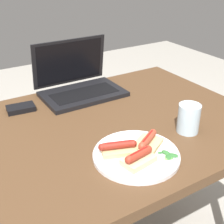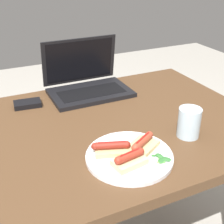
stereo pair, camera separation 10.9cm
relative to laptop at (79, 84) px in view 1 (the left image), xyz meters
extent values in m
cube|color=#4C331E|center=(-0.11, -0.31, -0.06)|extent=(1.27, 0.81, 0.04)
cylinder|color=#4C331E|center=(0.44, 0.02, -0.43)|extent=(0.05, 0.05, 0.71)
cube|color=black|center=(0.00, -0.04, -0.03)|extent=(0.35, 0.22, 0.02)
cube|color=black|center=(0.00, -0.05, -0.02)|extent=(0.28, 0.12, 0.00)
cube|color=black|center=(0.00, 0.09, 0.08)|extent=(0.35, 0.03, 0.21)
cube|color=black|center=(0.00, 0.08, 0.08)|extent=(0.31, 0.03, 0.18)
cylinder|color=silver|center=(-0.07, -0.53, -0.04)|extent=(0.27, 0.27, 0.01)
torus|color=silver|center=(-0.07, -0.53, -0.03)|extent=(0.26, 0.26, 0.01)
cube|color=#D6B784|center=(-0.09, -0.57, -0.02)|extent=(0.11, 0.07, 0.02)
cylinder|color=maroon|center=(-0.09, -0.57, 0.00)|extent=(0.08, 0.04, 0.02)
sphere|color=maroon|center=(-0.05, -0.57, 0.00)|extent=(0.02, 0.02, 0.02)
sphere|color=maroon|center=(-0.13, -0.58, 0.00)|extent=(0.02, 0.02, 0.02)
cylinder|color=red|center=(-0.09, -0.57, 0.01)|extent=(0.07, 0.02, 0.00)
cube|color=tan|center=(-0.02, -0.52, -0.02)|extent=(0.12, 0.11, 0.01)
cylinder|color=#9E3D28|center=(-0.02, -0.52, 0.00)|extent=(0.09, 0.07, 0.02)
sphere|color=#9E3D28|center=(0.02, -0.49, 0.00)|extent=(0.02, 0.02, 0.02)
sphere|color=#9E3D28|center=(-0.06, -0.54, 0.00)|extent=(0.02, 0.02, 0.02)
cylinder|color=red|center=(-0.02, -0.52, 0.01)|extent=(0.07, 0.04, 0.01)
cube|color=tan|center=(-0.12, -0.49, -0.02)|extent=(0.12, 0.09, 0.01)
cylinder|color=maroon|center=(-0.12, -0.49, 0.00)|extent=(0.10, 0.05, 0.02)
sphere|color=maroon|center=(-0.07, -0.51, 0.00)|extent=(0.02, 0.02, 0.02)
sphere|color=maroon|center=(-0.16, -0.48, 0.00)|extent=(0.02, 0.02, 0.02)
cylinder|color=red|center=(-0.12, -0.49, 0.01)|extent=(0.08, 0.03, 0.01)
ellipsoid|color=#2D662D|center=(-0.01, -0.57, -0.03)|extent=(0.02, 0.01, 0.00)
ellipsoid|color=#2D662D|center=(0.01, -0.58, -0.02)|extent=(0.02, 0.03, 0.01)
ellipsoid|color=#709E4C|center=(-0.01, -0.60, -0.03)|extent=(0.03, 0.02, 0.00)
ellipsoid|color=#2D662D|center=(0.00, -0.60, -0.03)|extent=(0.04, 0.03, 0.01)
ellipsoid|color=#4C8E3D|center=(0.00, -0.60, -0.03)|extent=(0.03, 0.03, 0.01)
ellipsoid|color=#4C8E3D|center=(0.01, -0.59, -0.03)|extent=(0.02, 0.01, 0.01)
ellipsoid|color=#2D662D|center=(0.02, -0.60, -0.02)|extent=(0.03, 0.04, 0.01)
cylinder|color=silver|center=(0.17, -0.50, 0.01)|extent=(0.08, 0.08, 0.10)
cube|color=black|center=(-0.27, -0.03, -0.03)|extent=(0.11, 0.08, 0.02)
camera|label=1|loc=(-0.55, -1.16, 0.52)|focal=50.00mm
camera|label=2|loc=(-0.45, -1.21, 0.52)|focal=50.00mm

